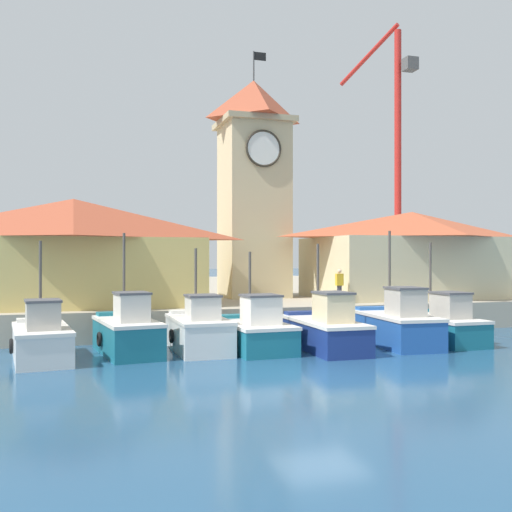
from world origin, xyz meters
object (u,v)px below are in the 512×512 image
object	(u,v)px
fishing_boat_mid_left	(255,332)
port_crane_near	(397,183)
dock_worker_along_quay	(205,287)
warehouse_right	(412,253)
dock_worker_near_tower	(339,286)
fishing_boat_right_inner	(439,325)
fishing_boat_left_inner	(199,331)
fishing_boat_mid_right	(397,325)
clock_tower	(254,183)
warehouse_left	(73,251)
fishing_boat_far_left	(41,339)
fishing_boat_left_outer	(127,332)
fishing_boat_center	(325,330)

from	to	relation	value
fishing_boat_mid_left	port_crane_near	size ratio (longest dim) A/B	0.20
fishing_boat_mid_left	dock_worker_along_quay	xyz separation A→B (m)	(-0.85, 4.85, 1.41)
warehouse_right	dock_worker_near_tower	world-z (taller)	warehouse_right
fishing_boat_right_inner	dock_worker_near_tower	xyz separation A→B (m)	(-2.27, 4.60, 1.41)
fishing_boat_left_inner	fishing_boat_mid_right	world-z (taller)	fishing_boat_mid_right
fishing_boat_mid_right	clock_tower	size ratio (longest dim) A/B	0.35
fishing_boat_right_inner	warehouse_left	distance (m)	16.41
fishing_boat_left_inner	clock_tower	size ratio (longest dim) A/B	0.31
fishing_boat_mid_right	dock_worker_near_tower	bearing A→B (deg)	92.27
clock_tower	warehouse_right	xyz separation A→B (m)	(8.36, -2.41, -3.86)
fishing_boat_mid_right	warehouse_left	distance (m)	14.76
warehouse_left	fishing_boat_far_left	bearing A→B (deg)	-97.78
fishing_boat_right_inner	dock_worker_near_tower	size ratio (longest dim) A/B	2.85
fishing_boat_mid_right	fishing_boat_left_outer	bearing A→B (deg)	174.77
fishing_boat_left_outer	clock_tower	xyz separation A→B (m)	(7.62, 9.66, 6.72)
fishing_boat_left_inner	dock_worker_along_quay	bearing A→B (deg)	75.17
clock_tower	port_crane_near	distance (m)	19.89
fishing_boat_left_inner	fishing_boat_mid_left	distance (m)	2.06
fishing_boat_right_inner	dock_worker_along_quay	bearing A→B (deg)	149.67
fishing_boat_left_outer	fishing_boat_mid_left	bearing A→B (deg)	-6.55
fishing_boat_far_left	fishing_boat_left_inner	xyz separation A→B (m)	(5.42, 0.43, 0.04)
fishing_boat_right_inner	fishing_boat_mid_left	bearing A→B (deg)	178.66
fishing_boat_right_inner	port_crane_near	bearing A→B (deg)	63.58
dock_worker_along_quay	fishing_boat_mid_right	bearing A→B (deg)	-38.92
fishing_boat_left_outer	dock_worker_along_quay	bearing A→B (deg)	49.28
fishing_boat_left_inner	dock_worker_along_quay	distance (m)	4.71
fishing_boat_left_outer	warehouse_right	distance (m)	17.78
warehouse_left	dock_worker_along_quay	distance (m)	6.39
fishing_boat_left_outer	fishing_boat_left_inner	distance (m)	2.57
fishing_boat_far_left	fishing_boat_mid_left	bearing A→B (deg)	-0.42
fishing_boat_left_outer	warehouse_left	world-z (taller)	warehouse_left
clock_tower	port_crane_near	xyz separation A→B (m)	(15.78, 11.94, 1.97)
clock_tower	dock_worker_along_quay	xyz separation A→B (m)	(-3.89, -5.34, -5.39)
fishing_boat_far_left	dock_worker_near_tower	bearing A→B (deg)	18.71
fishing_boat_center	warehouse_left	bearing A→B (deg)	137.74
clock_tower	fishing_boat_left_outer	bearing A→B (deg)	-128.25
fishing_boat_mid_left	fishing_boat_left_outer	bearing A→B (deg)	173.45
fishing_boat_mid_right	warehouse_right	bearing A→B (deg)	54.99
fishing_boat_left_outer	fishing_boat_mid_left	size ratio (longest dim) A/B	1.04
warehouse_right	port_crane_near	bearing A→B (deg)	62.63
fishing_boat_mid_left	warehouse_left	world-z (taller)	warehouse_left
fishing_boat_left_inner	port_crane_near	world-z (taller)	port_crane_near
fishing_boat_left_inner	warehouse_left	bearing A→B (deg)	121.85
fishing_boat_center	fishing_boat_right_inner	bearing A→B (deg)	4.28
fishing_boat_center	port_crane_near	size ratio (longest dim) A/B	0.23
fishing_boat_left_outer	fishing_boat_left_inner	xyz separation A→B (m)	(2.57, -0.04, -0.03)
fishing_boat_mid_left	fishing_boat_center	xyz separation A→B (m)	(2.55, -0.57, 0.04)
fishing_boat_mid_left	warehouse_left	distance (m)	10.36
fishing_boat_left_outer	dock_worker_along_quay	distance (m)	5.86
fishing_boat_mid_left	dock_worker_along_quay	world-z (taller)	fishing_boat_mid_left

